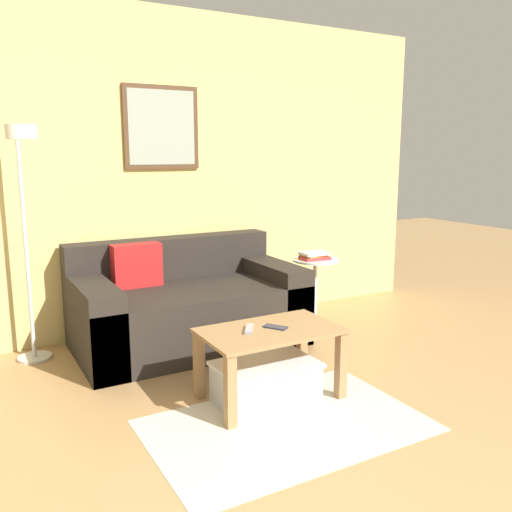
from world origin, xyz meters
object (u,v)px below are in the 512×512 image
couch (186,307)px  coffee_table (270,344)px  storage_bin (266,382)px  book_stack (314,256)px  side_table (315,286)px  cell_phone (275,327)px  floor_lamp (25,205)px  remote_control (249,329)px

couch → coffee_table: 1.12m
storage_bin → book_stack: (1.06, 1.03, 0.48)m
side_table → book_stack: size_ratio=2.36×
couch → cell_phone: couch is taller
coffee_table → side_table: bearing=44.1°
cell_phone → side_table: bearing=12.2°
coffee_table → side_table: side_table is taller
couch → side_table: bearing=-5.9°
side_table → book_stack: 0.26m
floor_lamp → cell_phone: (1.19, -1.19, -0.67)m
storage_bin → couch: bearing=91.4°
floor_lamp → book_stack: floor_lamp is taller
storage_bin → floor_lamp: size_ratio=0.36×
couch → book_stack: couch is taller
storage_bin → book_stack: bearing=44.0°
couch → storage_bin: size_ratio=2.84×
coffee_table → cell_phone: cell_phone is taller
couch → floor_lamp: 1.35m
storage_bin → remote_control: 0.33m
floor_lamp → cell_phone: floor_lamp is taller
couch → side_table: size_ratio=2.88×
cell_phone → coffee_table: bearing=159.6°
side_table → remote_control: 1.51m
storage_bin → floor_lamp: floor_lamp is taller
remote_control → couch: bearing=120.8°
floor_lamp → book_stack: size_ratio=6.63×
book_stack → remote_control: book_stack is taller
remote_control → cell_phone: (0.16, -0.03, -0.01)m
remote_control → cell_phone: size_ratio=1.07×
remote_control → storage_bin: bearing=-11.6°
couch → coffee_table: size_ratio=2.05×
storage_bin → book_stack: size_ratio=2.40×
coffee_table → cell_phone: (0.04, 0.01, 0.10)m
coffee_table → cell_phone: 0.11m
book_stack → floor_lamp: bearing=174.5°
side_table → book_stack: book_stack is taller
couch → cell_phone: size_ratio=11.83×
side_table → cell_phone: (-0.99, -0.99, 0.09)m
cell_phone → book_stack: bearing=12.5°
coffee_table → remote_control: (-0.12, 0.03, 0.10)m
floor_lamp → book_stack: (2.16, -0.21, -0.50)m
cell_phone → remote_control: bearing=138.2°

